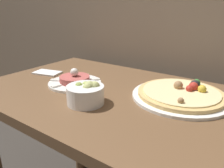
% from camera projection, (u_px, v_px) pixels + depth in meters
% --- Properties ---
extents(dining_table, '(1.05, 0.66, 0.78)m').
position_uv_depth(dining_table, '(111.00, 124.00, 0.87)').
color(dining_table, brown).
rests_on(dining_table, ground_plane).
extents(pizza_plate, '(0.34, 0.34, 0.05)m').
position_uv_depth(pizza_plate, '(181.00, 94.00, 0.77)').
color(pizza_plate, white).
rests_on(pizza_plate, dining_table).
extents(tartare_plate, '(0.22, 0.22, 0.07)m').
position_uv_depth(tartare_plate, '(75.00, 81.00, 0.90)').
color(tartare_plate, white).
rests_on(tartare_plate, dining_table).
extents(small_bowl, '(0.12, 0.12, 0.08)m').
position_uv_depth(small_bowl, '(86.00, 93.00, 0.72)').
color(small_bowl, white).
rests_on(small_bowl, dining_table).
extents(napkin, '(0.14, 0.10, 0.01)m').
position_uv_depth(napkin, '(47.00, 73.00, 1.04)').
color(napkin, white).
rests_on(napkin, dining_table).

